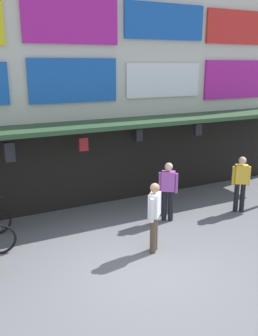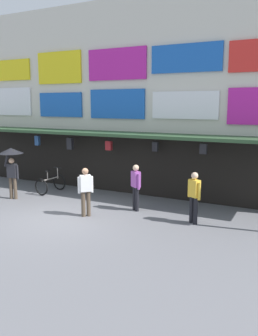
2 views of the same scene
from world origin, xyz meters
TOP-DOWN VIEW (x-y plane):
  - ground_plane at (0.00, 0.00)m, footprint 80.00×80.00m
  - shopfront at (0.00, 4.57)m, footprint 18.00×2.60m
  - pedestrian_in_yellow at (4.15, 1.49)m, footprint 0.47×0.37m
  - pedestrian_in_purple at (0.66, 0.52)m, footprint 0.41×0.41m
  - pedestrian_in_red at (1.90, 1.88)m, footprint 0.44×0.39m

SIDE VIEW (x-z plane):
  - ground_plane at x=0.00m, z-range 0.00..0.00m
  - pedestrian_in_yellow at x=4.15m, z-range 0.11..1.79m
  - pedestrian_in_purple at x=0.66m, z-range 0.11..1.79m
  - pedestrian_in_red at x=1.90m, z-range 0.11..1.79m
  - shopfront at x=0.00m, z-range -0.04..7.96m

